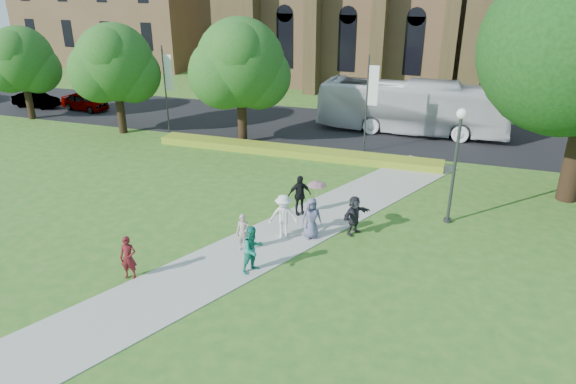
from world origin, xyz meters
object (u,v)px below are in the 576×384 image
(car_0, at_px, (85,101))
(pedestrian_0, at_px, (128,258))
(streetlamp, at_px, (456,153))
(car_1, at_px, (36,100))
(tour_coach, at_px, (412,107))

(car_0, relative_size, pedestrian_0, 2.52)
(streetlamp, distance_m, pedestrian_0, 14.11)
(streetlamp, xyz_separation_m, car_1, (-33.82, 11.53, -2.62))
(tour_coach, bearing_deg, car_1, 95.14)
(streetlamp, xyz_separation_m, car_0, (-29.31, 12.04, -2.56))
(streetlamp, height_order, pedestrian_0, streetlamp)
(car_1, relative_size, pedestrian_0, 2.38)
(car_0, distance_m, pedestrian_0, 27.66)
(streetlamp, xyz_separation_m, tour_coach, (-3.22, 13.95, -1.46))
(tour_coach, relative_size, car_1, 3.29)
(streetlamp, distance_m, tour_coach, 14.39)
(streetlamp, relative_size, car_0, 1.25)
(car_1, bearing_deg, tour_coach, -85.69)
(streetlamp, relative_size, tour_coach, 0.40)
(tour_coach, relative_size, car_0, 3.12)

